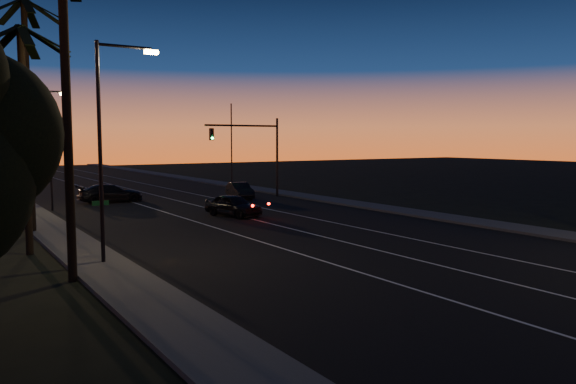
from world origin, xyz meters
TOP-DOWN VIEW (x-y plane):
  - road at (0.00, 30.00)m, footprint 20.00×170.00m
  - sidewalk_left at (-11.20, 30.00)m, footprint 2.40×170.00m
  - sidewalk_right at (11.20, 30.00)m, footprint 2.40×170.00m
  - lane_stripe_left at (-3.00, 30.00)m, footprint 0.12×160.00m
  - lane_stripe_mid at (0.50, 30.00)m, footprint 0.12×160.00m
  - lane_stripe_right at (4.00, 30.00)m, footprint 0.12×160.00m
  - palm_near at (-12.60, 18.00)m, footprint 4.25×4.16m
  - palm_mid at (-13.20, 24.00)m, footprint 4.25×4.16m
  - palm_far at (-12.20, 30.00)m, footprint 4.25×4.16m
  - streetlight_left_near at (-10.70, 20.00)m, footprint 2.55×0.26m
  - streetlight_left_far at (-10.69, 38.00)m, footprint 2.55×0.26m
  - street_sign at (-10.80, 21.00)m, footprint 0.70×0.06m
  - signal_mast at (7.14, 39.99)m, footprint 7.10×0.41m
  - signal_post at (-9.50, 39.98)m, footprint 0.28×0.37m
  - far_pole_left at (-11.00, 55.00)m, footprint 0.14×0.14m
  - far_pole_right at (11.00, 52.00)m, footprint 0.14×0.14m
  - lead_car at (0.14, 30.30)m, footprint 2.94×5.07m
  - right_car at (5.70, 40.00)m, footprint 2.26×4.42m
  - cross_car at (-4.51, 43.11)m, footprint 5.14×2.13m

SIDE VIEW (x-z plane):
  - road at x=0.00m, z-range 0.00..0.01m
  - lane_stripe_left at x=-3.00m, z-range 0.01..0.02m
  - lane_stripe_mid at x=0.50m, z-range 0.01..0.02m
  - lane_stripe_right at x=4.00m, z-range 0.01..0.02m
  - sidewalk_left at x=-11.20m, z-range 0.00..0.16m
  - sidewalk_right at x=11.20m, z-range 0.00..0.16m
  - right_car at x=5.70m, z-range 0.01..1.40m
  - lead_car at x=0.14m, z-range 0.01..1.48m
  - cross_car at x=-4.51m, z-range 0.01..1.50m
  - street_sign at x=-10.80m, z-range 0.36..2.96m
  - signal_post at x=-9.50m, z-range 0.79..4.99m
  - far_pole_left at x=-11.00m, z-range 0.00..9.00m
  - far_pole_right at x=11.00m, z-range 0.00..9.00m
  - signal_mast at x=7.14m, z-range 1.28..8.28m
  - streetlight_left_far at x=-10.69m, z-range 0.81..9.31m
  - streetlight_left_near at x=-10.70m, z-range 0.82..9.82m
  - palm_mid at x=-13.20m, z-range 1.24..11.27m
  - palm_near at x=-12.60m, z-range 1.31..12.84m
  - palm_far at x=-12.20m, z-range 1.35..13.88m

